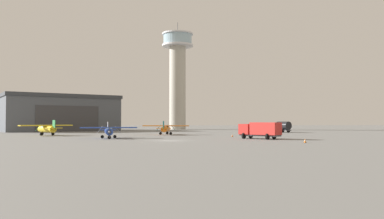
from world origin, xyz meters
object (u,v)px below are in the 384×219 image
(control_tower, at_px, (178,72))
(airplane_orange, at_px, (166,128))
(airplane_blue, at_px, (109,131))
(airplane_yellow, at_px, (47,128))
(truck_box_red, at_px, (260,130))
(traffic_cone_near_left, at_px, (305,141))
(truck_fuel_tanker_black, at_px, (281,126))
(traffic_cone_near_right, at_px, (232,135))

(control_tower, bearing_deg, airplane_orange, -94.33)
(control_tower, bearing_deg, airplane_blue, -101.46)
(airplane_yellow, relative_size, truck_box_red, 1.40)
(airplane_blue, xyz_separation_m, airplane_orange, (9.84, 16.21, 0.07))
(control_tower, bearing_deg, traffic_cone_near_left, -79.45)
(airplane_orange, distance_m, traffic_cone_near_left, 37.20)
(airplane_orange, relative_size, truck_box_red, 1.52)
(truck_fuel_tanker_black, height_order, traffic_cone_near_left, truck_fuel_tanker_black)
(truck_fuel_tanker_black, distance_m, traffic_cone_near_left, 48.44)
(airplane_blue, bearing_deg, truck_fuel_tanker_black, 116.82)
(airplane_yellow, bearing_deg, control_tower, -66.34)
(airplane_yellow, relative_size, traffic_cone_near_left, 15.71)
(truck_fuel_tanker_black, bearing_deg, traffic_cone_near_left, 141.19)
(traffic_cone_near_right, bearing_deg, airplane_blue, -167.63)
(truck_fuel_tanker_black, xyz_separation_m, traffic_cone_near_right, (-17.58, -26.72, -1.34))
(airplane_yellow, distance_m, traffic_cone_near_right, 38.30)
(airplane_blue, distance_m, traffic_cone_near_right, 23.15)
(airplane_blue, xyz_separation_m, truck_box_red, (25.82, -4.02, 0.25))
(control_tower, bearing_deg, truck_fuel_tanker_black, -53.82)
(airplane_yellow, bearing_deg, traffic_cone_near_right, -141.65)
(airplane_orange, bearing_deg, truck_box_red, -134.08)
(truck_box_red, height_order, traffic_cone_near_left, truck_box_red)
(traffic_cone_near_left, bearing_deg, truck_fuel_tanker_black, 76.97)
(airplane_yellow, distance_m, airplane_orange, 24.69)
(airplane_blue, bearing_deg, control_tower, 157.11)
(control_tower, xyz_separation_m, airplane_orange, (-3.91, -51.60, -19.11))
(airplane_orange, height_order, truck_box_red, airplane_orange)
(airplane_yellow, relative_size, airplane_orange, 0.92)
(truck_box_red, distance_m, traffic_cone_near_left, 12.05)
(airplane_yellow, bearing_deg, airplane_orange, -122.50)
(truck_box_red, bearing_deg, traffic_cone_near_right, -24.25)
(airplane_blue, distance_m, airplane_orange, 18.96)
(truck_fuel_tanker_black, bearing_deg, airplane_blue, 102.47)
(airplane_orange, relative_size, traffic_cone_near_left, 17.03)
(control_tower, relative_size, airplane_orange, 3.72)
(airplane_yellow, height_order, airplane_orange, airplane_yellow)
(airplane_orange, height_order, truck_fuel_tanker_black, airplane_orange)
(airplane_orange, height_order, traffic_cone_near_right, airplane_orange)
(airplane_blue, distance_m, traffic_cone_near_left, 33.13)
(control_tower, xyz_separation_m, airplane_yellow, (-28.46, -54.25, -19.02))
(airplane_blue, height_order, airplane_orange, airplane_orange)
(truck_fuel_tanker_black, distance_m, traffic_cone_near_right, 32.01)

